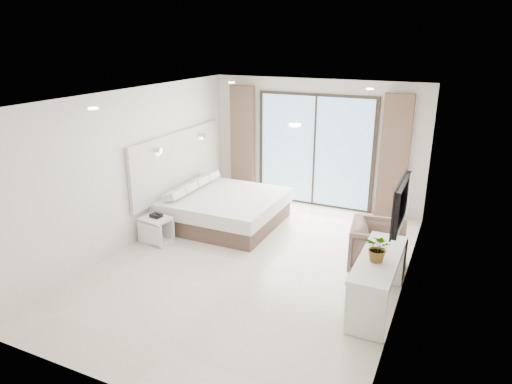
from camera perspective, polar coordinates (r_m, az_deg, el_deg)
ground at (r=7.51m, az=-0.31°, el=-8.96°), size 6.20×6.20×0.00m
room_shell at (r=7.77m, az=1.09°, el=4.52°), size 4.62×6.22×2.72m
bed at (r=8.96m, az=-4.06°, el=-2.07°), size 2.10×2.00×0.73m
nightstand at (r=8.37m, az=-12.39°, el=-4.63°), size 0.56×0.49×0.46m
phone at (r=8.29m, az=-12.37°, el=-2.88°), size 0.21×0.17×0.06m
console_desk at (r=6.34m, az=15.02°, el=-9.50°), size 0.51×1.62×0.77m
plant at (r=6.06m, az=15.06°, el=-7.14°), size 0.43×0.46×0.30m
armchair at (r=7.40m, az=15.05°, el=-6.39°), size 0.89×0.94×0.86m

